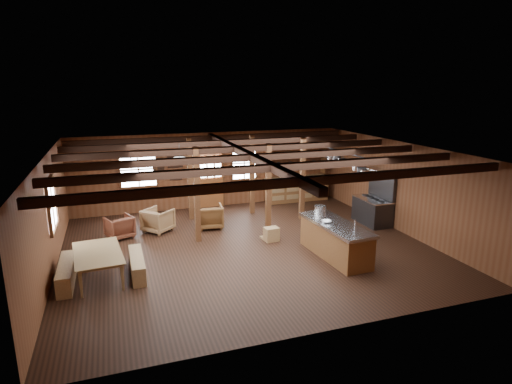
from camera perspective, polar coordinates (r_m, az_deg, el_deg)
room at (r=11.79m, az=-1.21°, el=-1.11°), size 10.04×9.04×2.84m
ceiling_joists at (r=11.69m, az=-1.50°, el=5.17°), size 9.80×8.82×0.18m
timber_posts at (r=13.87m, az=-1.76°, el=1.22°), size 3.95×2.35×2.80m
back_door at (r=16.09m, az=-6.00°, el=1.07°), size 1.02×0.08×2.15m
window_back_left at (r=15.60m, az=-15.43°, el=2.92°), size 1.32×0.06×1.32m
window_back_right at (r=16.28m, az=-1.60°, el=3.89°), size 1.02×0.06×1.32m
window_left at (r=11.81m, az=-25.62°, el=-1.51°), size 0.14×1.24×1.32m
notice_boards at (r=15.69m, az=-11.42°, el=3.36°), size 1.08×0.03×0.90m
back_counter at (r=16.98m, az=5.46°, el=0.81°), size 2.55×0.60×2.45m
pendant_lamps at (r=12.11m, az=-12.90°, el=3.08°), size 1.86×2.36×0.66m
pot_rack at (r=13.08m, az=11.57°, el=4.05°), size 0.38×3.00×0.46m
kitchen_island at (r=11.68m, az=10.52°, el=-6.26°), size 1.03×2.55×1.20m
step_stool at (r=12.69m, az=2.07°, el=-5.65°), size 0.49×0.37×0.41m
commercial_range at (r=14.68m, az=15.44°, el=-1.80°), size 0.77×1.45×1.80m
dining_table at (r=10.95m, az=-20.04°, el=-9.15°), size 1.23×1.99×0.67m
bench_wall at (r=11.04m, az=-23.93°, el=-9.87°), size 0.33×1.73×0.48m
bench_aisle at (r=10.98m, az=-15.57°, el=-9.31°), size 0.31×1.66×0.46m
armchair_a at (r=13.53m, az=-17.74°, el=-4.47°), size 0.95×0.96×0.68m
armchair_b at (r=13.86m, az=-6.16°, el=-3.26°), size 0.89×0.91×0.75m
armchair_c at (r=13.77m, az=-12.94°, el=-3.69°), size 1.13×1.13×0.74m
counter_pot at (r=12.35m, az=8.52°, el=-2.28°), size 0.34×0.34×0.20m
bowl at (r=11.49m, az=9.36°, el=-3.93°), size 0.32×0.32×0.07m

